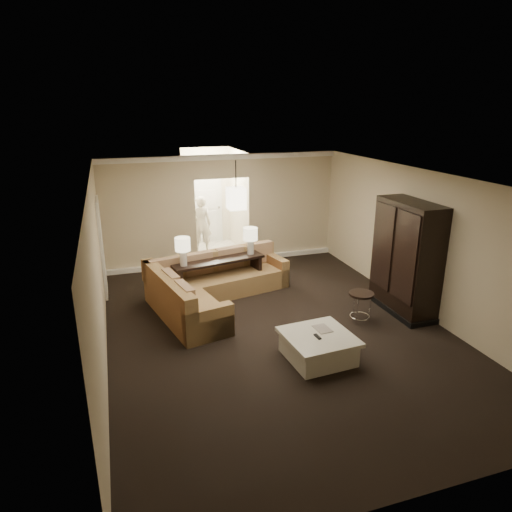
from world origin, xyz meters
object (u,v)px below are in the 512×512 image
object	(u,v)px
armoire	(406,260)
drink_table	(361,301)
sectional_sofa	(210,286)
person	(201,222)
coffee_table	(318,346)
console_table	(219,273)

from	to	relation	value
armoire	drink_table	distance (m)	1.25
sectional_sofa	drink_table	xyz separation A→B (m)	(2.53, -1.73, 0.05)
drink_table	person	size ratio (longest dim) A/B	0.33
coffee_table	drink_table	size ratio (longest dim) A/B	1.95
sectional_sofa	console_table	world-z (taller)	sectional_sofa
coffee_table	sectional_sofa	bearing A→B (deg)	113.55
drink_table	person	xyz separation A→B (m)	(-2.02, 5.16, 0.47)
armoire	console_table	bearing A→B (deg)	149.22
sectional_sofa	console_table	size ratio (longest dim) A/B	1.54
console_table	person	world-z (taller)	person
coffee_table	person	xyz separation A→B (m)	(-0.68, 6.15, 0.67)
sectional_sofa	coffee_table	bearing A→B (deg)	-78.66
armoire	drink_table	world-z (taller)	armoire
drink_table	sectional_sofa	bearing A→B (deg)	145.62
armoire	person	size ratio (longest dim) A/B	1.26
console_table	person	bearing A→B (deg)	74.33
armoire	drink_table	bearing A→B (deg)	-170.00
sectional_sofa	drink_table	size ratio (longest dim) A/B	5.46
sectional_sofa	console_table	bearing A→B (deg)	43.94
armoire	drink_table	size ratio (longest dim) A/B	3.80
coffee_table	console_table	world-z (taller)	console_table
coffee_table	armoire	bearing A→B (deg)	26.03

